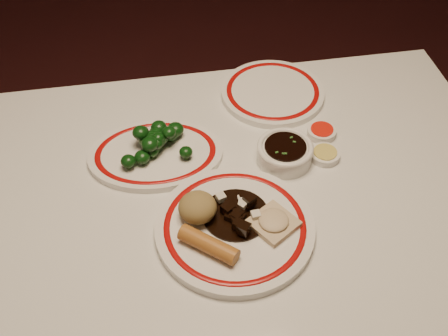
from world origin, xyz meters
TOP-DOWN VIEW (x-y plane):
  - dining_table at (0.00, 0.00)m, footprint 1.20×0.90m
  - main_plate at (-0.00, -0.06)m, footprint 0.37×0.37m
  - rice_mound at (-0.07, -0.02)m, footprint 0.07×0.07m
  - spring_roll at (-0.06, -0.10)m, footprint 0.11×0.10m
  - fried_wonton at (0.07, -0.07)m, footprint 0.11×0.11m
  - stirfry_heap at (0.01, -0.03)m, footprint 0.13×0.13m
  - broccoli_plate at (-0.13, 0.17)m, footprint 0.30×0.26m
  - broccoli_pile at (-0.13, 0.18)m, footprint 0.15×0.12m
  - soy_bowl at (0.14, 0.11)m, footprint 0.12×0.12m
  - sweet_sour_dish at (0.24, 0.18)m, footprint 0.06×0.06m
  - mustard_dish at (0.22, 0.10)m, footprint 0.06×0.06m
  - far_plate at (0.16, 0.33)m, footprint 0.29×0.29m

SIDE VIEW (x-z plane):
  - dining_table at x=0.00m, z-range 0.28..1.03m
  - sweet_sour_dish at x=0.24m, z-range 0.75..0.77m
  - mustard_dish at x=0.22m, z-range 0.75..0.77m
  - broccoli_plate at x=-0.13m, z-range 0.75..0.77m
  - far_plate at x=0.16m, z-range 0.75..0.77m
  - main_plate at x=0.00m, z-range 0.75..0.77m
  - soy_bowl at x=0.14m, z-range 0.75..0.79m
  - stirfry_heap at x=0.01m, z-range 0.76..0.79m
  - fried_wonton at x=0.07m, z-range 0.77..0.79m
  - spring_roll at x=-0.06m, z-range 0.77..0.80m
  - broccoli_pile at x=-0.13m, z-range 0.76..0.82m
  - rice_mound at x=-0.07m, z-range 0.77..0.82m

